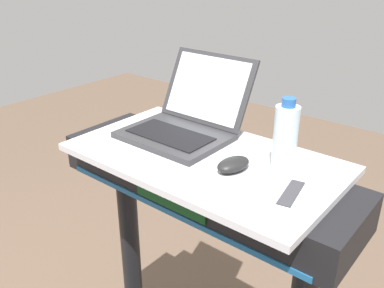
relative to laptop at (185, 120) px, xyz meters
The scene contains 5 objects.
desk_board 0.17m from the laptop, 31.36° to the right, with size 0.75×0.43×0.02m, color silver.
laptop is the anchor object (origin of this frame).
computer_mouse 0.28m from the laptop, 23.05° to the right, with size 0.06×0.10×0.03m, color black.
water_bottle 0.35m from the laptop, ahead, with size 0.06×0.06×0.19m.
tv_remote 0.46m from the laptop, 18.79° to the right, with size 0.07×0.17×0.02m.
Camera 1 is at (0.64, -0.13, 1.62)m, focal length 39.13 mm.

